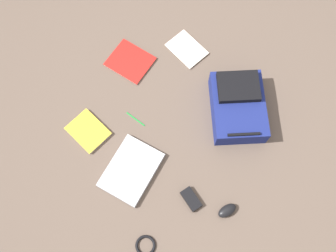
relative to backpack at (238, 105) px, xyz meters
The scene contains 10 objects.
ground_plane 0.41m from the backpack, 32.00° to the right, with size 4.01×4.01×0.00m, color brown.
backpack is the anchor object (origin of this frame).
laptop 0.71m from the backpack, 20.47° to the right, with size 0.37×0.30×0.03m.
book_manual 0.71m from the backpack, 78.40° to the right, with size 0.24×0.27×0.01m.
book_blue 0.50m from the backpack, 106.77° to the right, with size 0.20×0.25×0.01m.
book_comic 0.87m from the backpack, 42.58° to the right, with size 0.19×0.24×0.02m.
computer_mouse 0.59m from the backpack, 30.31° to the left, with size 0.06×0.11×0.04m, color black.
cable_coil 0.92m from the backpack, ahead, with size 0.11×0.11×0.01m, color black.
power_brick 0.59m from the backpack, 10.80° to the left, with size 0.06×0.12×0.03m, color black.
pen_black 0.60m from the backpack, 46.02° to the right, with size 0.01×0.01×0.13m, color #198C33.
Camera 1 is at (0.57, 0.43, 2.10)m, focal length 40.99 mm.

